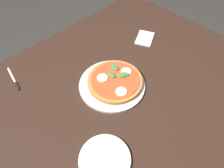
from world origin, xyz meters
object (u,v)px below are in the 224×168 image
(pizza, at_px, (115,81))
(napkin, at_px, (145,38))
(serving_tray, at_px, (112,85))
(dining_table, at_px, (114,107))
(plate_white, at_px, (105,159))
(knife, at_px, (15,81))

(pizza, distance_m, napkin, 0.39)
(serving_tray, height_order, napkin, serving_tray)
(dining_table, height_order, napkin, napkin)
(dining_table, distance_m, pizza, 0.13)
(serving_tray, bearing_deg, dining_table, -127.04)
(pizza, height_order, plate_white, pizza)
(napkin, height_order, knife, napkin)
(napkin, relative_size, knife, 0.75)
(napkin, bearing_deg, serving_tray, -163.83)
(serving_tray, bearing_deg, knife, 132.38)
(pizza, bearing_deg, plate_white, -141.44)
(plate_white, xyz_separation_m, napkin, (0.65, 0.34, -0.00))
(serving_tray, height_order, pizza, pizza)
(plate_white, bearing_deg, knife, 95.10)
(napkin, bearing_deg, pizza, -162.69)
(plate_white, relative_size, napkin, 1.47)
(serving_tray, height_order, plate_white, plate_white)
(pizza, distance_m, knife, 0.49)
(dining_table, bearing_deg, plate_white, -142.28)
(knife, bearing_deg, napkin, -18.71)
(serving_tray, distance_m, plate_white, 0.35)
(dining_table, relative_size, serving_tray, 4.96)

